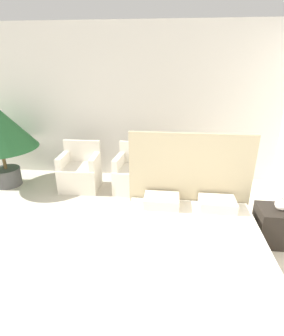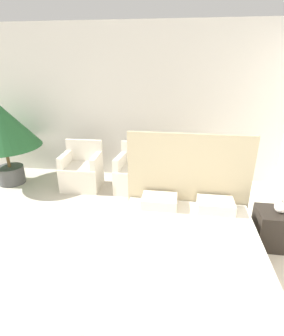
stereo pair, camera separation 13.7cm
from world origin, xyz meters
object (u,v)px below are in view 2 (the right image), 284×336
(bed, at_px, (186,258))
(table_lamp, at_px, (284,192))
(armchair_near_window_right, at_px, (136,176))
(armchair_near_window_left, at_px, (82,173))
(nightstand, at_px, (276,229))
(potted_palm, at_px, (1,128))

(bed, bearing_deg, table_lamp, 32.48)
(armchair_near_window_right, height_order, table_lamp, table_lamp)
(armchair_near_window_right, distance_m, table_lamp, 2.45)
(armchair_near_window_left, relative_size, table_lamp, 1.97)
(table_lamp, bearing_deg, nightstand, 103.90)
(armchair_near_window_right, height_order, nightstand, armchair_near_window_right)
(bed, bearing_deg, nightstand, 32.69)
(potted_palm, xyz_separation_m, nightstand, (4.52, -1.25, -0.86))
(bed, xyz_separation_m, potted_palm, (-3.37, 1.98, 0.83))
(potted_palm, bearing_deg, armchair_near_window_right, 0.45)
(bed, relative_size, armchair_near_window_left, 2.43)
(armchair_near_window_left, bearing_deg, armchair_near_window_right, -1.95)
(armchair_near_window_right, relative_size, table_lamp, 1.97)
(armchair_near_window_left, distance_m, nightstand, 3.31)
(armchair_near_window_left, height_order, armchair_near_window_right, same)
(armchair_near_window_left, relative_size, nightstand, 1.71)
(armchair_near_window_right, bearing_deg, armchair_near_window_left, -173.42)
(armchair_near_window_left, xyz_separation_m, armchair_near_window_right, (1.03, -0.00, 0.00))
(armchair_near_window_right, bearing_deg, table_lamp, -25.42)
(armchair_near_window_left, bearing_deg, table_lamp, -24.50)
(armchair_near_window_right, xyz_separation_m, potted_palm, (-2.48, -0.02, 0.81))
(bed, relative_size, table_lamp, 4.78)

